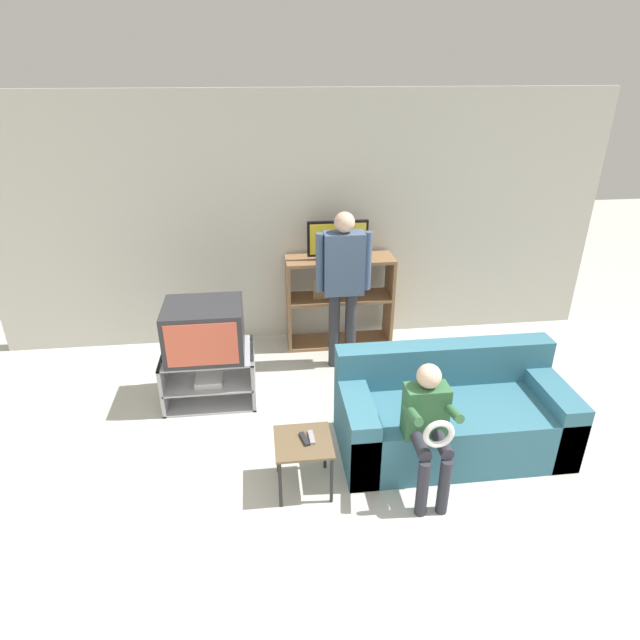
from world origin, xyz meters
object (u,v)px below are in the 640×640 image
at_px(media_shelf, 339,301).
at_px(remote_control_black, 304,439).
at_px(remote_control_white, 311,437).
at_px(person_seated_child, 428,423).
at_px(couch, 451,416).
at_px(television_main, 204,330).
at_px(television_flat, 338,241).
at_px(snack_table, 303,447).
at_px(person_standing_adult, 343,277).
at_px(tv_stand, 210,376).

xyz_separation_m(media_shelf, remote_control_black, (-0.58, -2.17, -0.08)).
relative_size(remote_control_white, person_seated_child, 0.14).
height_order(remote_control_black, couch, couch).
relative_size(remote_control_white, couch, 0.08).
height_order(couch, person_seated_child, person_seated_child).
height_order(television_main, media_shelf, media_shelf).
bearing_deg(television_flat, remote_control_black, -104.38).
distance_m(remote_control_black, remote_control_white, 0.05).
xyz_separation_m(snack_table, remote_control_black, (0.01, 0.01, 0.07)).
relative_size(television_flat, snack_table, 1.50).
bearing_deg(snack_table, remote_control_black, 38.56).
distance_m(television_flat, person_standing_adult, 0.49).
xyz_separation_m(television_flat, remote_control_white, (-0.50, -2.13, -0.75)).
relative_size(television_main, media_shelf, 0.60).
bearing_deg(television_main, tv_stand, 71.76).
height_order(television_main, snack_table, television_main).
bearing_deg(television_main, person_standing_adult, 19.96).
relative_size(tv_stand, person_standing_adult, 0.51).
relative_size(tv_stand, person_seated_child, 0.81).
height_order(remote_control_black, person_seated_child, person_seated_child).
distance_m(television_flat, couch, 2.13).
relative_size(snack_table, remote_control_black, 2.87).
xyz_separation_m(television_main, couch, (1.95, -0.90, -0.43)).
bearing_deg(remote_control_white, television_flat, 74.37).
bearing_deg(tv_stand, snack_table, -59.21).
xyz_separation_m(television_flat, person_seated_child, (0.29, -2.29, -0.57)).
height_order(snack_table, person_standing_adult, person_standing_adult).
distance_m(tv_stand, person_standing_adult, 1.55).
relative_size(television_main, television_flat, 1.08).
bearing_deg(remote_control_black, remote_control_white, -0.37).
bearing_deg(person_standing_adult, television_flat, 88.79).
xyz_separation_m(media_shelf, snack_table, (-0.59, -2.18, -0.15)).
relative_size(television_main, couch, 0.38).
bearing_deg(person_seated_child, person_standing_adult, 99.21).
xyz_separation_m(tv_stand, person_standing_adult, (1.29, 0.46, 0.73)).
xyz_separation_m(tv_stand, media_shelf, (1.33, 0.93, 0.27)).
height_order(couch, person_standing_adult, person_standing_adult).
bearing_deg(television_flat, snack_table, -104.58).
relative_size(media_shelf, couch, 0.64).
xyz_separation_m(television_flat, couch, (0.65, -1.82, -0.89)).
xyz_separation_m(couch, person_seated_child, (-0.36, -0.47, 0.32)).
relative_size(television_flat, person_seated_child, 0.62).
distance_m(tv_stand, person_seated_child, 2.14).
distance_m(television_flat, snack_table, 2.37).
xyz_separation_m(tv_stand, television_flat, (1.30, 0.90, 0.94)).
bearing_deg(tv_stand, person_standing_adult, 19.45).
relative_size(remote_control_white, person_standing_adult, 0.09).
bearing_deg(person_seated_child, couch, 52.80).
distance_m(remote_control_white, person_standing_adult, 1.83).
bearing_deg(television_main, person_seated_child, -40.69).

